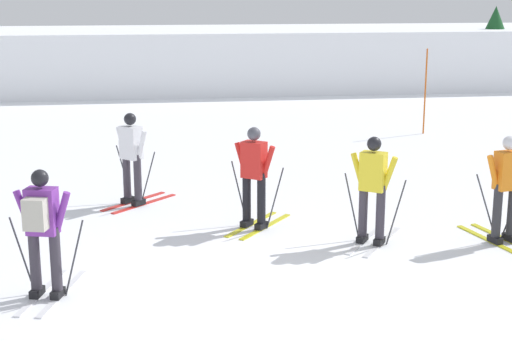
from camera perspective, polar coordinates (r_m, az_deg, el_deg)
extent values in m
plane|color=white|center=(10.07, 0.51, -9.70)|extent=(120.00, 120.00, 0.00)
cube|color=white|center=(30.81, -5.24, 8.16)|extent=(80.00, 6.33, 2.26)
cube|color=gold|center=(13.20, -0.35, -3.94)|extent=(1.05, 1.32, 0.02)
cube|color=gold|center=(13.07, 0.72, -4.12)|extent=(1.05, 1.32, 0.02)
cube|color=black|center=(13.06, -0.68, -3.86)|extent=(0.25, 0.28, 0.10)
cube|color=black|center=(12.92, 0.39, -4.04)|extent=(0.25, 0.28, 0.10)
cylinder|color=black|center=(12.92, -0.69, -1.85)|extent=(0.14, 0.14, 0.85)
cylinder|color=black|center=(12.79, 0.39, -2.01)|extent=(0.14, 0.14, 0.85)
cube|color=red|center=(12.70, -0.15, 0.79)|extent=(0.45, 0.42, 0.60)
cylinder|color=red|center=(12.85, -1.07, 0.88)|extent=(0.26, 0.23, 0.55)
cylinder|color=red|center=(12.60, 0.88, 0.63)|extent=(0.26, 0.23, 0.55)
sphere|color=#4C4C56|center=(12.62, -0.15, 2.70)|extent=(0.22, 0.22, 0.22)
cylinder|color=#38383D|center=(13.11, -1.22, -1.67)|extent=(0.27, 0.22, 1.08)
cylinder|color=#38383D|center=(12.78, 1.40, -2.06)|extent=(0.27, 0.22, 1.08)
cube|color=silver|center=(12.55, 7.99, -5.01)|extent=(0.99, 1.37, 0.02)
cube|color=silver|center=(12.47, 9.21, -5.18)|extent=(0.99, 1.37, 0.02)
cube|color=black|center=(12.39, 7.77, -4.94)|extent=(0.25, 0.28, 0.10)
cube|color=black|center=(12.31, 9.00, -5.12)|extent=(0.25, 0.28, 0.10)
cylinder|color=#38333D|center=(12.25, 7.84, -2.84)|extent=(0.14, 0.14, 0.85)
cylinder|color=#38333D|center=(12.17, 9.08, -3.00)|extent=(0.14, 0.14, 0.85)
cube|color=yellow|center=(12.05, 8.56, -0.06)|extent=(0.45, 0.41, 0.60)
cylinder|color=yellow|center=(12.15, 7.47, 0.02)|extent=(0.26, 0.22, 0.55)
cylinder|color=yellow|center=(12.00, 9.72, -0.23)|extent=(0.26, 0.22, 0.55)
sphere|color=black|center=(11.96, 8.63, 1.94)|extent=(0.22, 0.22, 0.22)
cylinder|color=#38383D|center=(12.42, 7.04, -2.65)|extent=(0.25, 0.18, 1.07)
cylinder|color=#38383D|center=(12.20, 10.20, -3.06)|extent=(0.25, 0.18, 1.07)
cube|color=gold|center=(12.93, 16.65, -4.90)|extent=(0.45, 1.58, 0.02)
cube|color=gold|center=(13.09, 17.63, -4.74)|extent=(0.45, 1.58, 0.02)
cube|color=black|center=(12.80, 17.07, -4.84)|extent=(0.18, 0.28, 0.10)
cube|color=black|center=(12.97, 18.06, -4.67)|extent=(0.18, 0.28, 0.10)
cylinder|color=#2D2D33|center=(12.66, 17.22, -2.79)|extent=(0.14, 0.14, 0.85)
cylinder|color=#2D2D33|center=(12.83, 18.21, -2.65)|extent=(0.14, 0.14, 0.85)
cube|color=orange|center=(12.59, 17.92, 0.01)|extent=(0.42, 0.32, 0.60)
cylinder|color=orange|center=(12.46, 16.96, -0.12)|extent=(0.27, 0.15, 0.55)
sphere|color=silver|center=(12.50, 18.06, 1.93)|extent=(0.22, 0.22, 0.22)
cylinder|color=#38383D|center=(12.66, 16.50, -2.66)|extent=(0.47, 0.13, 1.13)
cube|color=red|center=(14.74, -8.93, -2.23)|extent=(1.18, 1.21, 0.02)
cube|color=red|center=(14.55, -8.15, -2.42)|extent=(1.18, 1.21, 0.02)
cube|color=black|center=(14.62, -9.35, -2.13)|extent=(0.27, 0.27, 0.10)
cube|color=black|center=(14.43, -8.58, -2.32)|extent=(0.27, 0.27, 0.10)
cylinder|color=#38333D|center=(14.50, -9.43, -0.33)|extent=(0.14, 0.14, 0.85)
cylinder|color=#38333D|center=(14.31, -8.64, -0.49)|extent=(0.14, 0.14, 0.85)
cube|color=white|center=(14.27, -9.13, 2.03)|extent=(0.44, 0.44, 0.60)
cylinder|color=white|center=(14.46, -9.77, 2.11)|extent=(0.25, 0.24, 0.55)
cylinder|color=white|center=(14.11, -8.36, 1.88)|extent=(0.25, 0.24, 0.55)
sphere|color=black|center=(14.19, -9.19, 3.73)|extent=(0.22, 0.22, 0.22)
cylinder|color=#38383D|center=(14.68, -9.56, -0.26)|extent=(0.31, 0.31, 1.05)
cylinder|color=#38383D|center=(14.27, -7.92, -0.59)|extent=(0.31, 0.31, 1.05)
cube|color=silver|center=(10.77, -15.37, -8.56)|extent=(0.51, 1.57, 0.02)
cube|color=silver|center=(10.67, -13.97, -8.69)|extent=(0.51, 1.57, 0.02)
cube|color=black|center=(10.62, -15.70, -8.55)|extent=(0.18, 0.28, 0.10)
cube|color=black|center=(10.51, -14.28, -8.68)|extent=(0.18, 0.28, 0.10)
cylinder|color=#38333D|center=(10.45, -15.87, -6.13)|extent=(0.14, 0.14, 0.85)
cylinder|color=#38333D|center=(10.35, -14.44, -6.24)|extent=(0.14, 0.14, 0.85)
cube|color=purple|center=(10.21, -15.37, -2.88)|extent=(0.43, 0.33, 0.60)
cylinder|color=purple|center=(10.33, -16.61, -2.85)|extent=(0.27, 0.15, 0.55)
cylinder|color=purple|center=(10.14, -14.02, -2.99)|extent=(0.27, 0.15, 0.55)
sphere|color=black|center=(10.10, -15.52, -0.54)|extent=(0.22, 0.22, 0.22)
cylinder|color=#38383D|center=(10.63, -16.69, -6.00)|extent=(0.30, 0.10, 1.05)
cylinder|color=#38383D|center=(10.37, -13.15, -6.27)|extent=(0.30, 0.10, 1.05)
cube|color=#B7B2A3|center=(10.02, -15.84, -3.10)|extent=(0.32, 0.25, 0.40)
cylinder|color=#C65614|center=(21.50, 12.27, 5.66)|extent=(0.04, 0.04, 2.29)
cylinder|color=#513823|center=(32.22, 16.83, 6.53)|extent=(0.17, 0.17, 0.76)
cone|color=#194C23|center=(32.08, 17.02, 9.31)|extent=(1.99, 1.99, 2.37)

